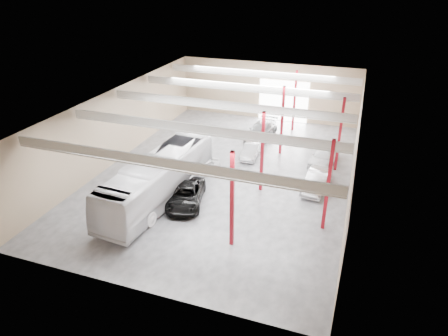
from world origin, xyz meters
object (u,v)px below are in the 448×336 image
Objects in this scene: black_sedan at (186,195)px; car_row_a at (202,168)px; car_row_b at (251,150)px; car_row_c at (261,131)px; coach_bus at (159,178)px; car_right_far at (324,156)px; car_right_near at (317,181)px.

car_row_a is at bearing 83.92° from black_sedan.
car_row_b is 0.70× the size of car_row_c.
car_right_far is (11.91, 11.03, -1.07)m from coach_bus.
coach_bus reaches higher than car_row_b.
black_sedan is at bearing -64.64° from car_row_a.
car_row_b is (3.21, 5.20, 0.02)m from car_row_a.
car_row_c is (4.51, 15.61, -1.07)m from coach_bus.
black_sedan is 1.35× the size of car_row_b.
car_row_b is at bearing -80.38° from car_row_c.
car_row_c reaches higher than car_right_far.
coach_bus is 3.34× the size of car_row_b.
black_sedan is at bearing -119.46° from car_right_far.
black_sedan is 0.95× the size of car_row_c.
coach_bus is 5.60m from car_row_a.
coach_bus is 2.58m from black_sedan.
coach_bus is 16.27m from car_right_far.
car_row_c is at bearing 159.81° from car_right_far.
car_row_c is (-0.31, 5.20, 0.17)m from car_row_b.
car_right_far is at bearing 47.06° from car_row_a.
car_right_far is at bearing 96.29° from car_right_near.
car_row_a is 11.83m from car_right_far.
car_row_b is at bearing 69.47° from coach_bus.
car_row_c reaches higher than car_row_b.
car_row_c is at bearing 133.38° from car_right_near.
coach_bus is 2.81× the size of car_right_near.
car_right_far is (9.59, 11.02, 0.07)m from black_sedan.
coach_bus is 2.78× the size of car_right_far.
black_sedan is 1.43× the size of car_row_a.
coach_bus is 2.35× the size of car_row_c.
coach_bus is 13.31m from car_right_near.
car_row_b is at bearing 153.40° from car_right_near.
black_sedan is 5.25m from car_row_a.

